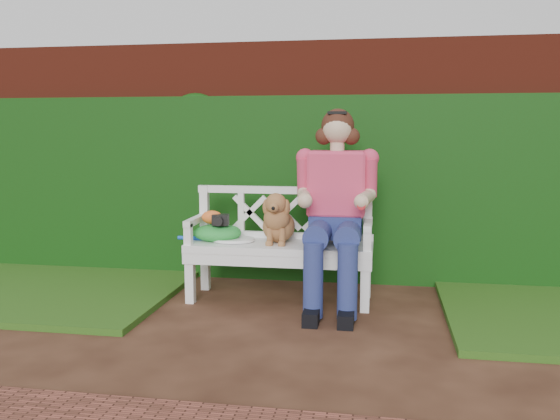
# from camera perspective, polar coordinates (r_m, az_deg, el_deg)

# --- Properties ---
(ground) EXTENTS (60.00, 60.00, 0.00)m
(ground) POSITION_cam_1_polar(r_m,az_deg,el_deg) (4.02, 0.47, -12.57)
(ground) COLOR black
(brick_wall) EXTENTS (10.00, 0.30, 2.20)m
(brick_wall) POSITION_cam_1_polar(r_m,az_deg,el_deg) (5.66, 3.62, 4.73)
(brick_wall) COLOR #5F1C10
(brick_wall) RESTS_ON ground
(ivy_hedge) EXTENTS (10.00, 0.18, 1.70)m
(ivy_hedge) POSITION_cam_1_polar(r_m,az_deg,el_deg) (5.46, 3.35, 1.99)
(ivy_hedge) COLOR #103409
(ivy_hedge) RESTS_ON ground
(grass_left) EXTENTS (2.60, 2.00, 0.05)m
(grass_left) POSITION_cam_1_polar(r_m,az_deg,el_deg) (5.68, -22.71, -6.83)
(grass_left) COLOR #14330B
(grass_left) RESTS_ON ground
(garden_bench) EXTENTS (1.58, 0.60, 0.48)m
(garden_bench) POSITION_cam_1_polar(r_m,az_deg,el_deg) (4.89, -0.00, -5.93)
(garden_bench) COLOR white
(garden_bench) RESTS_ON ground
(seated_woman) EXTENTS (0.85, 1.03, 1.61)m
(seated_woman) POSITION_cam_1_polar(r_m,az_deg,el_deg) (4.71, 5.41, 0.53)
(seated_woman) COLOR #F43859
(seated_woman) RESTS_ON ground
(dog) EXTENTS (0.36, 0.44, 0.42)m
(dog) POSITION_cam_1_polar(r_m,az_deg,el_deg) (4.80, -0.18, -0.69)
(dog) COLOR #A16529
(dog) RESTS_ON garden_bench
(tennis_racket) EXTENTS (0.74, 0.51, 0.03)m
(tennis_racket) POSITION_cam_1_polar(r_m,az_deg,el_deg) (4.92, -4.92, -2.82)
(tennis_racket) COLOR white
(tennis_racket) RESTS_ON garden_bench
(green_bag) EXTENTS (0.48, 0.42, 0.14)m
(green_bag) POSITION_cam_1_polar(r_m,az_deg,el_deg) (4.94, -6.07, -2.17)
(green_bag) COLOR green
(green_bag) RESTS_ON garden_bench
(camera_item) EXTENTS (0.14, 0.12, 0.09)m
(camera_item) POSITION_cam_1_polar(r_m,az_deg,el_deg) (4.88, -5.75, -0.94)
(camera_item) COLOR black
(camera_item) RESTS_ON green_bag
(baseball_glove) EXTENTS (0.20, 0.17, 0.11)m
(baseball_glove) POSITION_cam_1_polar(r_m,az_deg,el_deg) (4.94, -6.56, -0.70)
(baseball_glove) COLOR orange
(baseball_glove) RESTS_ON green_bag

